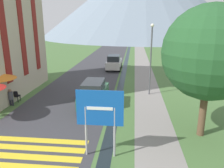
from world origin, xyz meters
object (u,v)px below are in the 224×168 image
at_px(parked_car_near, 94,93).
at_px(cafe_chair_far_right, 16,95).
at_px(cafe_chair_far_left, 15,95).
at_px(person_seated_far, 11,96).
at_px(road_sign, 100,114).
at_px(tree_by_path, 210,53).
at_px(parked_car_far, 114,62).
at_px(streetlamp, 151,54).

relative_size(parked_car_near, cafe_chair_far_right, 5.05).
xyz_separation_m(cafe_chair_far_left, person_seated_far, (0.09, -0.78, 0.17)).
relative_size(cafe_chair_far_left, person_seated_far, 0.69).
distance_m(road_sign, tree_by_path, 6.00).
height_order(parked_car_far, cafe_chair_far_left, parked_car_far).
distance_m(cafe_chair_far_left, streetlamp, 10.83).
bearing_deg(cafe_chair_far_right, tree_by_path, 9.64).
bearing_deg(person_seated_far, streetlamp, 19.68).
relative_size(parked_car_near, tree_by_path, 0.64).
bearing_deg(cafe_chair_far_right, parked_car_far, 90.18).
bearing_deg(parked_car_far, cafe_chair_far_left, -116.89).
height_order(person_seated_far, tree_by_path, tree_by_path).
distance_m(streetlamp, tree_by_path, 7.06).
xyz_separation_m(streetlamp, tree_by_path, (2.27, -6.61, 1.02)).
xyz_separation_m(road_sign, parked_car_far, (-1.09, 18.58, -1.12)).
height_order(cafe_chair_far_right, streetlamp, streetlamp).
bearing_deg(streetlamp, road_sign, -106.80).
bearing_deg(person_seated_far, tree_by_path, -13.89).
bearing_deg(road_sign, person_seated_far, 143.31).
bearing_deg(cafe_chair_far_right, person_seated_far, -63.42).
bearing_deg(parked_car_near, streetlamp, 35.44).
relative_size(road_sign, tree_by_path, 0.46).
bearing_deg(parked_car_near, person_seated_far, -173.62).
distance_m(cafe_chair_far_left, cafe_chair_far_right, 0.12).
height_order(road_sign, tree_by_path, tree_by_path).
xyz_separation_m(road_sign, cafe_chair_far_left, (-7.37, 6.20, -1.51)).
bearing_deg(parked_car_far, person_seated_far, -115.17).
relative_size(parked_car_near, parked_car_far, 1.01).
relative_size(road_sign, person_seated_far, 2.49).
xyz_separation_m(road_sign, parked_car_near, (-1.38, 6.08, -1.12)).
xyz_separation_m(parked_car_far, tree_by_path, (6.08, -16.19, 3.44)).
xyz_separation_m(parked_car_near, tree_by_path, (6.37, -3.69, 3.44)).
xyz_separation_m(road_sign, cafe_chair_far_right, (-7.27, 6.13, -1.51)).
bearing_deg(road_sign, parked_car_far, 93.36).
bearing_deg(cafe_chair_far_right, streetlamp, 42.61).
relative_size(cafe_chair_far_right, person_seated_far, 0.69).
relative_size(parked_car_near, cafe_chair_far_left, 5.05).
height_order(road_sign, cafe_chair_far_right, road_sign).
distance_m(parked_car_far, streetlamp, 10.59).
xyz_separation_m(person_seated_far, tree_by_path, (12.26, -3.03, 3.66)).
bearing_deg(road_sign, cafe_chair_far_left, 139.91).
xyz_separation_m(cafe_chair_far_left, streetlamp, (10.08, 2.79, 2.81)).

